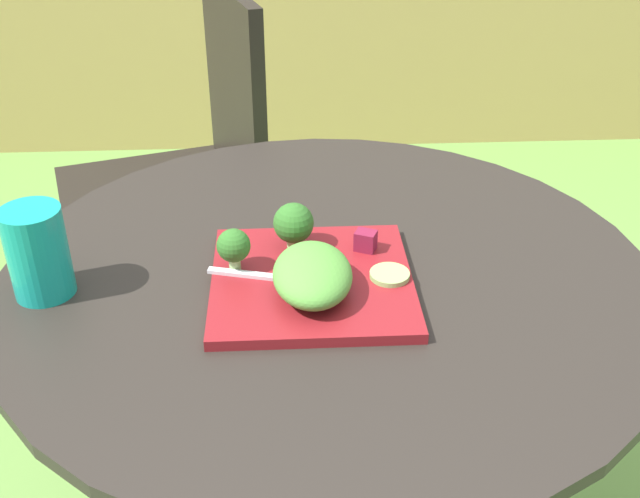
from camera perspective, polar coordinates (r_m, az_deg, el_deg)
name	(u,v)px	position (r m, az deg, el deg)	size (l,w,h in m)	color
patio_table	(327,422)	(1.16, 0.51, -12.93)	(0.85, 0.85, 0.72)	#28231E
patio_chair	(193,156)	(1.80, -9.59, 6.97)	(0.55, 0.55, 0.90)	black
salad_plate	(312,281)	(0.94, -0.62, -2.44)	(0.25, 0.25, 0.01)	maroon
drinking_glass	(39,257)	(0.97, -20.48, -0.56)	(0.07, 0.07, 0.11)	#149989
fork	(280,278)	(0.93, -3.04, -2.21)	(0.15, 0.06, 0.00)	silver
lettuce_mound	(312,274)	(0.90, -0.57, -1.93)	(0.10, 0.13, 0.05)	#519338
broccoli_floret_0	(234,246)	(0.94, -6.54, 0.20)	(0.04, 0.04, 0.06)	#99B770
broccoli_floret_1	(294,224)	(0.98, -2.01, 1.94)	(0.05, 0.05, 0.06)	#99B770
cucumber_slice_0	(390,275)	(0.94, 5.28, -1.95)	(0.05, 0.05, 0.01)	#8EB766
beet_chunk_0	(366,241)	(0.99, 3.46, 0.63)	(0.03, 0.02, 0.03)	maroon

